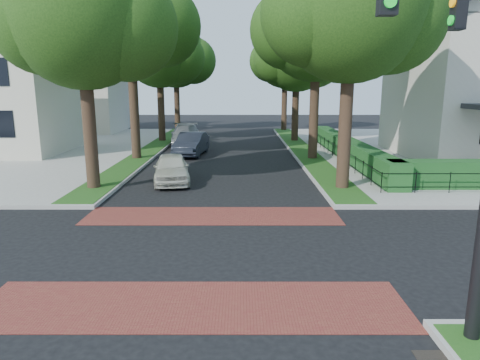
% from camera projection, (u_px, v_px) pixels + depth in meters
% --- Properties ---
extents(ground, '(120.00, 120.00, 0.00)m').
position_uv_depth(ground, '(205.00, 249.00, 12.12)').
color(ground, black).
rests_on(ground, ground).
extents(crosswalk_far, '(9.00, 2.20, 0.01)m').
position_uv_depth(crosswalk_far, '(213.00, 216.00, 15.25)').
color(crosswalk_far, maroon).
rests_on(crosswalk_far, ground).
extents(crosswalk_near, '(9.00, 2.20, 0.01)m').
position_uv_depth(crosswalk_near, '(193.00, 305.00, 9.00)').
color(crosswalk_near, maroon).
rests_on(crosswalk_near, ground).
extents(storm_drain, '(0.65, 0.45, 0.01)m').
position_uv_depth(storm_drain, '(435.00, 358.00, 7.23)').
color(storm_drain, black).
rests_on(storm_drain, ground).
extents(grass_strip_ne, '(1.60, 29.80, 0.02)m').
position_uv_depth(grass_strip_ne, '(301.00, 149.00, 30.75)').
color(grass_strip_ne, '#144112').
rests_on(grass_strip_ne, sidewalk_ne).
extents(grass_strip_nw, '(1.60, 29.80, 0.02)m').
position_uv_depth(grass_strip_nw, '(152.00, 149.00, 30.75)').
color(grass_strip_nw, '#144112').
rests_on(grass_strip_nw, sidewalk_nw).
extents(tree_right_near, '(7.75, 6.67, 10.66)m').
position_uv_depth(tree_right_near, '(352.00, 9.00, 17.56)').
color(tree_right_near, black).
rests_on(tree_right_near, sidewalk_ne).
extents(tree_right_mid, '(8.25, 7.09, 11.22)m').
position_uv_depth(tree_right_mid, '(318.00, 27.00, 25.32)').
color(tree_right_mid, black).
rests_on(tree_right_mid, sidewalk_ne).
extents(tree_right_far, '(7.25, 6.23, 9.74)m').
position_uv_depth(tree_right_far, '(298.00, 56.00, 34.31)').
color(tree_right_far, black).
rests_on(tree_right_far, sidewalk_ne).
extents(tree_right_back, '(7.50, 6.45, 10.20)m').
position_uv_depth(tree_right_back, '(286.00, 59.00, 43.04)').
color(tree_right_back, black).
rests_on(tree_right_back, sidewalk_ne).
extents(tree_left_near, '(7.50, 6.45, 10.20)m').
position_uv_depth(tree_left_near, '(86.00, 18.00, 17.64)').
color(tree_left_near, black).
rests_on(tree_left_near, sidewalk_nw).
extents(tree_left_mid, '(8.00, 6.88, 11.48)m').
position_uv_depth(tree_left_mid, '(132.00, 20.00, 25.24)').
color(tree_left_mid, black).
rests_on(tree_left_mid, sidewalk_nw).
extents(tree_left_far, '(7.00, 6.02, 9.86)m').
position_uv_depth(tree_left_far, '(161.00, 54.00, 34.27)').
color(tree_left_far, black).
rests_on(tree_left_far, sidewalk_nw).
extents(tree_left_back, '(7.75, 6.66, 10.44)m').
position_uv_depth(tree_left_back, '(177.00, 57.00, 43.02)').
color(tree_left_back, black).
rests_on(tree_left_back, sidewalk_nw).
extents(hedge_main_road, '(1.00, 18.00, 1.20)m').
position_uv_depth(hedge_main_road, '(348.00, 148.00, 26.61)').
color(hedge_main_road, '#19481E').
rests_on(hedge_main_road, sidewalk_ne).
extents(fence_main_road, '(0.06, 18.00, 0.90)m').
position_uv_depth(fence_main_road, '(335.00, 151.00, 26.65)').
color(fence_main_road, black).
rests_on(fence_main_road, sidewalk_ne).
extents(house_left_far, '(10.00, 9.00, 10.14)m').
position_uv_depth(house_left_far, '(74.00, 81.00, 42.32)').
color(house_left_far, beige).
rests_on(house_left_far, sidewalk_nw).
extents(parked_car_front, '(2.28, 4.29, 1.39)m').
position_uv_depth(parked_car_front, '(172.00, 168.00, 20.43)').
color(parked_car_front, beige).
rests_on(parked_car_front, ground).
extents(parked_car_middle, '(2.12, 4.77, 1.52)m').
position_uv_depth(parked_car_middle, '(191.00, 144.00, 28.68)').
color(parked_car_middle, '#1E232D').
rests_on(parked_car_middle, ground).
extents(parked_car_rear, '(3.14, 6.01, 1.66)m').
position_uv_depth(parked_car_rear, '(186.00, 136.00, 32.87)').
color(parked_car_rear, gray).
rests_on(parked_car_rear, ground).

